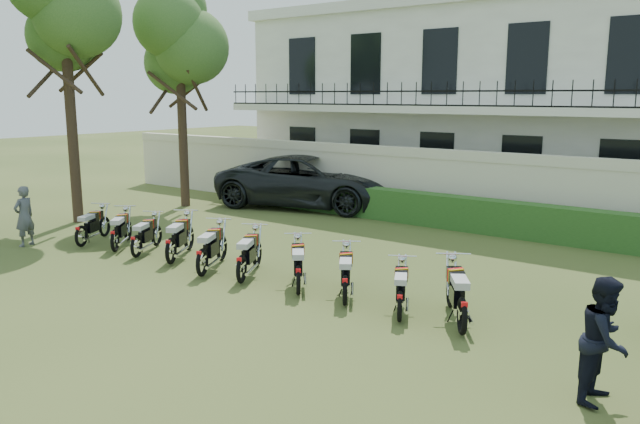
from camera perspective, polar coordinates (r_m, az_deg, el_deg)
The scene contains 19 objects.
ground at distance 13.59m, azimuth -2.92°, elevation -6.40°, with size 100.00×100.00×0.00m, color #384A1D.
perimeter_wall at distance 20.01m, azimuth 11.84°, elevation 2.36°, with size 30.00×0.35×2.30m.
hedge at distance 18.99m, azimuth 13.47°, elevation -0.20°, with size 18.00×0.60×1.00m, color #234A1A.
building at distance 25.34m, azimuth 17.87°, elevation 9.55°, with size 20.40×9.60×7.40m.
tree_west_mid at distance 21.06m, azimuth -22.41°, elevation 17.22°, with size 3.40×3.20×8.82m.
tree_west_near at distance 22.94m, azimuth -12.72°, elevation 15.18°, with size 3.40×3.20×7.90m.
motorcycle_0 at distance 17.58m, azimuth -21.02°, elevation -1.62°, with size 0.94×1.66×0.99m.
motorcycle_1 at distance 16.72m, azimuth -18.27°, elevation -2.02°, with size 1.25×1.50×1.01m.
motorcycle_2 at distance 16.01m, azimuth -16.47°, elevation -2.53°, with size 0.93×1.62×0.97m.
motorcycle_3 at distance 15.15m, azimuth -13.50°, elevation -2.90°, with size 1.11×1.78×1.10m.
motorcycle_4 at distance 13.99m, azimuth -10.75°, elevation -3.93°, with size 1.02×1.81×1.09m.
motorcycle_5 at distance 13.37m, azimuth -7.21°, elevation -4.57°, with size 1.02×1.76×1.06m.
motorcycle_6 at distance 12.52m, azimuth -1.99°, elevation -5.61°, with size 1.26×1.52×1.03m.
motorcycle_7 at distance 11.92m, azimuth 2.31°, elevation -6.51°, with size 1.09×1.60×1.01m.
motorcycle_8 at distance 11.19m, azimuth 7.32°, elevation -7.90°, with size 0.90×1.57×0.94m.
motorcycle_9 at distance 10.76m, azimuth 12.90°, elevation -8.47°, with size 1.18×1.74×1.10m.
suv at distance 22.39m, azimuth -0.93°, elevation 2.81°, with size 3.06×6.63×1.84m, color black.
inspector at distance 18.34m, azimuth -25.42°, elevation -0.34°, with size 0.59×0.39×1.62m, color slate.
officer_1 at distance 9.07m, azimuth 24.61°, elevation -10.58°, with size 0.82×0.64×1.69m, color black.
Camera 1 is at (8.32, -9.98, 3.98)m, focal length 35.00 mm.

